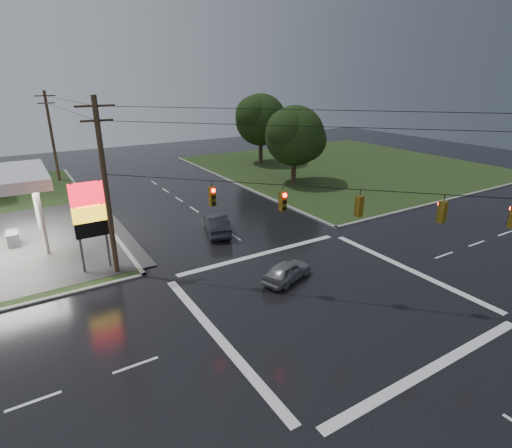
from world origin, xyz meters
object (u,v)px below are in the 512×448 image
utility_pole_nw (106,187)px  car_crossing (287,271)px  car_north (217,224)px  utility_pole_n (52,135)px  tree_ne_far (262,120)px  pylon_sign (89,212)px  tree_ne_near (296,136)px

utility_pole_nw → car_crossing: (8.77, -6.61, -5.09)m
car_crossing → car_north: bearing=-18.5°
utility_pole_n → car_crossing: size_ratio=2.84×
utility_pole_nw → tree_ne_far: 36.20m
car_north → car_crossing: car_north is taller
utility_pole_n → car_crossing: utility_pole_n is taller
pylon_sign → tree_ne_far: (27.65, 23.49, 2.17)m
utility_pole_n → tree_ne_far: 26.96m
tree_ne_near → tree_ne_far: (3.01, 12.00, 0.62)m
pylon_sign → utility_pole_nw: utility_pole_nw is taller
pylon_sign → tree_ne_far: size_ratio=0.61×
tree_ne_near → tree_ne_far: 12.39m
utility_pole_nw → utility_pole_n: 28.50m
car_north → tree_ne_near: bearing=-129.5°
utility_pole_nw → car_crossing: size_ratio=2.97×
utility_pole_n → tree_ne_near: 28.55m
utility_pole_nw → car_north: bearing=18.4°
tree_ne_near → car_crossing: (-14.87, -19.11, -4.93)m
utility_pole_nw → utility_pole_n: bearing=90.0°
pylon_sign → tree_ne_near: size_ratio=0.67×
tree_ne_far → car_crossing: bearing=-119.9°
tree_ne_far → car_crossing: 36.30m
utility_pole_n → car_north: bearing=-71.4°
utility_pole_n → car_north: 27.45m
pylon_sign → utility_pole_n: (1.00, 27.50, 1.46)m
utility_pole_nw → tree_ne_near: bearing=27.9°
utility_pole_nw → tree_ne_near: utility_pole_nw is taller
tree_ne_near → car_crossing: tree_ne_near is taller
tree_ne_near → car_north: size_ratio=1.88×
utility_pole_nw → tree_ne_near: (23.64, 12.49, -0.16)m
pylon_sign → tree_ne_near: 27.23m
utility_pole_n → tree_ne_far: bearing=-8.5°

